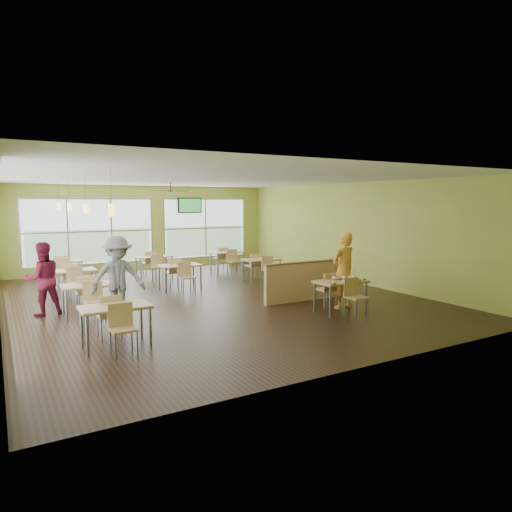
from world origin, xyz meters
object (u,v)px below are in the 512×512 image
Objects in this scene: main_table at (341,286)px; man_plaid at (343,270)px; half_wall_divider at (304,281)px; food_basket at (350,278)px.

man_plaid is (0.33, 0.28, 0.30)m from main_table.
main_table is 1.45m from half_wall_divider.
half_wall_divider reaches higher than main_table.
half_wall_divider is at bearing 103.35° from food_basket.
food_basket is (0.01, -0.22, -0.15)m from man_plaid.
man_plaid is at bearing 40.99° from main_table.
main_table is at bearing -90.00° from half_wall_divider.
man_plaid is 0.27m from food_basket.
food_basket is at bearing -76.65° from half_wall_divider.
main_table reaches higher than food_basket.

